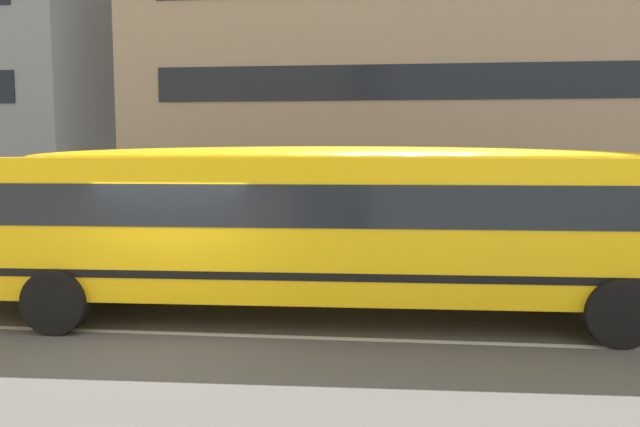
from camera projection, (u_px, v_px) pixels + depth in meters
The scene contains 5 objects.
ground_plane at pixel (176, 333), 10.05m from camera, with size 400.00×400.00×0.00m, color #54514F.
sidewalk_far at pixel (271, 250), 18.45m from camera, with size 120.00×3.00×0.01m, color gray.
lane_centreline at pixel (176, 333), 10.05m from camera, with size 110.00×0.16×0.01m, color silver.
school_bus at pixel (317, 217), 10.86m from camera, with size 13.83×3.29×3.08m.
apartment_block_far_centre at pixel (401, 16), 23.88m from camera, with size 18.82×10.58×16.50m.
Camera 1 is at (3.41, -9.49, 3.00)m, focal length 34.31 mm.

